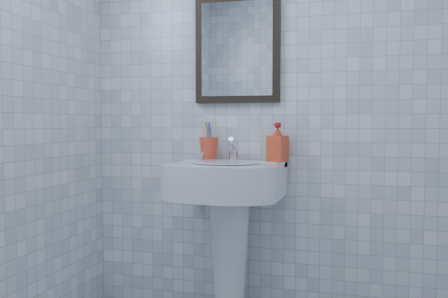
% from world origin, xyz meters
% --- Properties ---
extents(wall_back, '(2.20, 0.02, 2.50)m').
position_xyz_m(wall_back, '(0.00, 1.20, 1.25)').
color(wall_back, white).
rests_on(wall_back, ground).
extents(washbasin, '(0.60, 0.44, 0.92)m').
position_xyz_m(washbasin, '(-0.21, 0.99, 0.62)').
color(washbasin, white).
rests_on(washbasin, ground).
extents(faucet, '(0.06, 0.12, 0.14)m').
position_xyz_m(faucet, '(-0.21, 1.10, 0.96)').
color(faucet, silver).
rests_on(faucet, washbasin).
extents(toothbrush_cup, '(0.14, 0.14, 0.13)m').
position_xyz_m(toothbrush_cup, '(-0.36, 1.11, 0.97)').
color(toothbrush_cup, '#E44528').
rests_on(toothbrush_cup, washbasin).
extents(soap_dispenser, '(0.12, 0.12, 0.21)m').
position_xyz_m(soap_dispenser, '(0.04, 1.12, 1.02)').
color(soap_dispenser, red).
rests_on(soap_dispenser, washbasin).
extents(wall_mirror, '(0.50, 0.04, 0.62)m').
position_xyz_m(wall_mirror, '(-0.21, 1.18, 1.55)').
color(wall_mirror, black).
rests_on(wall_mirror, wall_back).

